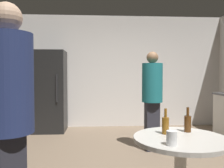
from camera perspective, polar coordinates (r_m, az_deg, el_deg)
wall_back at (r=5.71m, az=0.98°, el=3.09°), size 5.32×0.06×2.70m
refrigerator at (r=5.38m, az=-15.01°, el=-1.72°), size 0.70×0.68×1.80m
foreground_table at (r=2.13m, az=16.47°, el=-15.15°), size 0.80×0.80×0.73m
beer_bottle_amber at (r=2.16m, az=12.99°, el=-9.72°), size 0.06×0.06×0.23m
beer_bottle_brown at (r=2.29m, az=18.08°, el=-9.09°), size 0.06×0.06×0.23m
plastic_cup_white at (r=1.84m, az=14.44°, el=-12.75°), size 0.08×0.08×0.11m
person_in_teal_shirt at (r=3.92m, az=9.83°, el=-2.18°), size 0.37×0.37×1.65m
person_in_navy_shirt at (r=1.75m, az=-24.12°, el=-5.63°), size 0.47×0.47×1.75m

